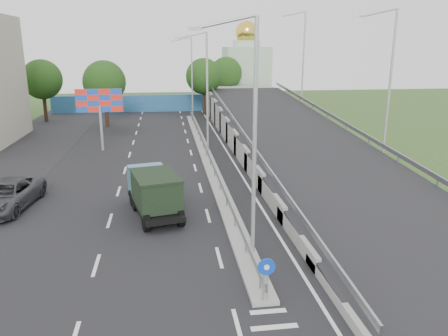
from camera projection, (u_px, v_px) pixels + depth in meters
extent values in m
cube|color=black|center=(172.00, 173.00, 32.45)|extent=(26.00, 90.00, 0.04)
cube|color=gray|center=(207.00, 157.00, 36.63)|extent=(1.00, 44.00, 0.20)
cube|color=gray|center=(348.00, 127.00, 37.63)|extent=(0.10, 50.00, 0.32)
cube|color=gray|center=(240.00, 130.00, 36.39)|extent=(0.10, 50.00, 0.32)
cube|color=gray|center=(207.00, 149.00, 36.46)|extent=(0.08, 44.00, 0.32)
cylinder|color=gray|center=(207.00, 152.00, 36.52)|extent=(0.09, 0.09, 0.60)
cylinder|color=black|center=(265.00, 285.00, 15.63)|extent=(0.20, 0.20, 1.20)
cylinder|color=#0C3FBF|center=(267.00, 267.00, 15.36)|extent=(0.64, 0.05, 0.64)
cylinder|color=white|center=(267.00, 267.00, 15.33)|extent=(0.20, 0.03, 0.20)
cylinder|color=#B2B5B7|center=(255.00, 142.00, 18.12)|extent=(0.18, 0.18, 10.00)
cylinder|color=#B2B5B7|center=(226.00, 22.00, 16.69)|extent=(2.57, 0.12, 0.66)
cube|color=#B2B5B7|center=(195.00, 28.00, 16.60)|extent=(0.50, 0.18, 0.12)
cylinder|color=#B2B5B7|center=(207.00, 93.00, 37.21)|extent=(0.18, 0.18, 10.00)
cylinder|color=#B2B5B7|center=(192.00, 35.00, 35.78)|extent=(2.57, 0.12, 0.66)
cube|color=#B2B5B7|center=(178.00, 38.00, 35.69)|extent=(0.50, 0.18, 0.12)
cylinder|color=#B2B5B7|center=(192.00, 77.00, 56.30)|extent=(0.18, 0.18, 10.00)
cylinder|color=#B2B5B7|center=(182.00, 39.00, 54.87)|extent=(2.57, 0.12, 0.66)
cube|color=#B2B5B7|center=(172.00, 41.00, 54.78)|extent=(0.50, 0.18, 0.12)
cube|color=#225C80|center=(160.00, 103.00, 62.54)|extent=(30.00, 0.50, 2.40)
cube|color=#B2CCAD|center=(246.00, 75.00, 71.11)|extent=(7.00, 7.00, 9.00)
cylinder|color=#B2CCAD|center=(246.00, 44.00, 69.77)|extent=(4.40, 4.40, 1.00)
sphere|color=gold|center=(247.00, 33.00, 69.31)|extent=(3.60, 3.60, 3.60)
cone|color=gold|center=(247.00, 19.00, 68.78)|extent=(0.30, 0.30, 1.20)
cylinder|color=#B2B5B7|center=(101.00, 129.00, 38.77)|extent=(0.24, 0.24, 4.00)
cube|color=red|center=(99.00, 100.00, 38.10)|extent=(4.00, 0.20, 2.00)
cylinder|color=black|center=(106.00, 110.00, 50.09)|extent=(0.44, 0.44, 4.00)
sphere|color=#16370F|center=(104.00, 82.00, 49.23)|extent=(4.80, 4.80, 4.80)
cylinder|color=black|center=(204.00, 100.00, 59.29)|extent=(0.44, 0.44, 4.00)
sphere|color=#16370F|center=(204.00, 76.00, 58.43)|extent=(4.80, 4.80, 4.80)
cylinder|color=black|center=(45.00, 106.00, 53.82)|extent=(0.44, 0.44, 4.00)
sphere|color=#16370F|center=(42.00, 79.00, 52.96)|extent=(4.80, 4.80, 4.80)
cylinder|color=black|center=(226.00, 94.00, 66.49)|extent=(0.44, 0.44, 4.00)
sphere|color=#16370F|center=(226.00, 73.00, 65.63)|extent=(4.80, 4.80, 4.80)
cylinder|color=black|center=(133.00, 198.00, 25.53)|extent=(0.52, 1.03, 0.98)
cylinder|color=black|center=(163.00, 194.00, 26.14)|extent=(0.52, 1.03, 0.98)
cylinder|color=black|center=(135.00, 202.00, 24.81)|extent=(0.52, 1.03, 0.98)
cylinder|color=black|center=(166.00, 199.00, 25.41)|extent=(0.52, 1.03, 0.98)
cylinder|color=black|center=(146.00, 222.00, 22.00)|extent=(0.52, 1.03, 0.98)
cylinder|color=black|center=(180.00, 217.00, 22.60)|extent=(0.52, 1.03, 0.98)
cube|color=black|center=(155.00, 204.00, 24.11)|extent=(3.24, 5.84, 0.27)
cube|color=#34627D|center=(147.00, 179.00, 25.76)|extent=(2.32, 1.85, 1.51)
cube|color=black|center=(144.00, 169.00, 26.27)|extent=(1.66, 0.43, 0.62)
cube|color=black|center=(145.00, 190.00, 26.69)|extent=(2.03, 0.59, 0.45)
cube|color=black|center=(156.00, 190.00, 23.37)|extent=(2.84, 3.78, 1.60)
cube|color=black|center=(155.00, 175.00, 23.14)|extent=(2.95, 3.89, 0.11)
imported|color=#3A3B40|center=(6.00, 196.00, 24.95)|extent=(3.45, 6.15, 1.63)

